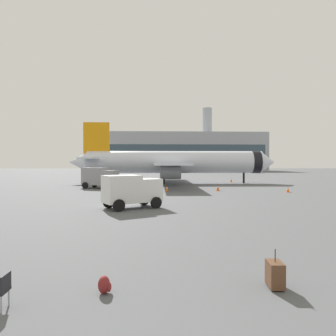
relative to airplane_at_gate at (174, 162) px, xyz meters
The scene contains 11 objects.
airplane_at_gate is the anchor object (origin of this frame).
service_truck 14.87m from the airplane_at_gate, 137.82° to the right, with size 5.27×3.93×2.90m.
cargo_van 29.64m from the airplane_at_gate, 99.75° to the right, with size 4.82×3.95×2.60m.
safety_cone_near 15.39m from the airplane_at_gate, 71.31° to the right, with size 0.44×0.44×0.80m.
safety_cone_mid 21.29m from the airplane_at_gate, 52.23° to the right, with size 0.44×0.44×0.65m.
safety_cone_far 11.77m from the airplane_at_gate, 16.33° to the left, with size 0.44×0.44×0.64m.
safety_cone_outer 14.82m from the airplane_at_gate, 96.79° to the right, with size 0.44×0.44×0.66m.
rolling_suitcase 44.77m from the airplane_at_gate, 89.68° to the right, with size 0.45×0.67×1.10m.
traveller_backpack 45.19m from the airplane_at_gate, 95.75° to the right, with size 0.36×0.40×0.48m.
gate_chair 46.28m from the airplane_at_gate, 98.57° to the right, with size 0.48×0.48×0.86m.
terminal_building 89.78m from the airplane_at_gate, 83.23° to the left, with size 70.31×23.72×28.95m.
Camera 1 is at (0.02, -2.62, 3.54)m, focal length 32.97 mm.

